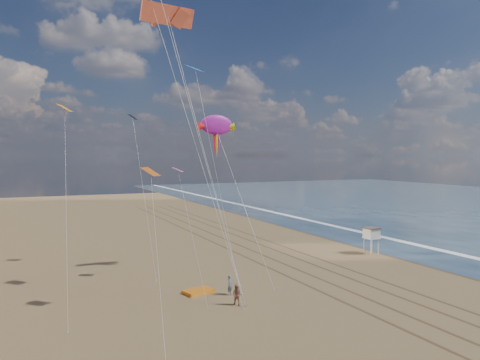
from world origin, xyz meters
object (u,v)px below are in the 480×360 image
object	(u,v)px
kite_flyer_a	(230,285)
show_kite	(217,125)
grounded_kite	(198,291)
kite_flyer_b	(237,295)
lifeguard_stand	(371,234)

from	to	relation	value
kite_flyer_a	show_kite	bearing A→B (deg)	34.32
grounded_kite	kite_flyer_b	distance (m)	4.88
lifeguard_stand	show_kite	bearing A→B (deg)	177.55
lifeguard_stand	grounded_kite	bearing A→B (deg)	-165.10
kite_flyer_a	kite_flyer_b	size ratio (longest dim) A/B	1.03
lifeguard_stand	show_kite	xyz separation A→B (m)	(-20.11, 0.86, 12.74)
lifeguard_stand	grounded_kite	xyz separation A→B (m)	(-24.90, -6.63, -2.37)
lifeguard_stand	show_kite	distance (m)	23.82
kite_flyer_a	kite_flyer_b	xyz separation A→B (m)	(-0.64, -2.87, -0.03)
lifeguard_stand	grounded_kite	world-z (taller)	lifeguard_stand
grounded_kite	show_kite	xyz separation A→B (m)	(4.79, 7.49, 15.11)
kite_flyer_b	grounded_kite	bearing A→B (deg)	155.73
kite_flyer_a	grounded_kite	bearing A→B (deg)	104.10
kite_flyer_a	kite_flyer_b	bearing A→B (deg)	-143.13
lifeguard_stand	kite_flyer_b	distance (m)	25.79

